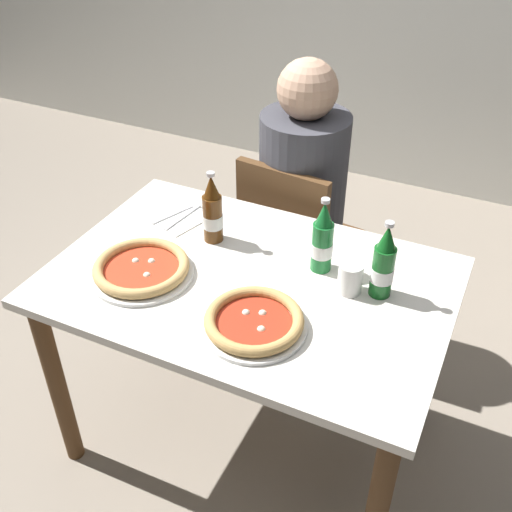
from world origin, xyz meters
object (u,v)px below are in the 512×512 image
object	(u,v)px
dining_table_main	(249,307)
beer_bottle_right	(383,265)
pizza_marinara_far	(254,322)
napkin_with_cutlery	(178,217)
chair_behind_table	(294,240)
paper_cup	(350,278)
beer_bottle_center	(322,240)
beer_bottle_left	(212,212)
pizza_margherita_near	(142,269)
diner_seated	(301,214)

from	to	relation	value
dining_table_main	beer_bottle_right	distance (m)	0.44
pizza_marinara_far	napkin_with_cutlery	size ratio (longest dim) A/B	1.31
chair_behind_table	pizza_marinara_far	size ratio (longest dim) A/B	2.90
chair_behind_table	paper_cup	xyz separation A→B (m)	(0.39, -0.54, 0.32)
chair_behind_table	beer_bottle_center	xyz separation A→B (m)	(0.27, -0.47, 0.37)
pizza_marinara_far	paper_cup	world-z (taller)	paper_cup
beer_bottle_left	beer_bottle_center	distance (m)	0.37
beer_bottle_left	napkin_with_cutlery	world-z (taller)	beer_bottle_left
chair_behind_table	pizza_margherita_near	bearing A→B (deg)	80.89
chair_behind_table	beer_bottle_center	distance (m)	0.66
dining_table_main	chair_behind_table	size ratio (longest dim) A/B	1.41
beer_bottle_center	paper_cup	distance (m)	0.14
pizza_marinara_far	dining_table_main	bearing A→B (deg)	119.66
pizza_marinara_far	beer_bottle_center	world-z (taller)	beer_bottle_center
pizza_margherita_near	pizza_marinara_far	size ratio (longest dim) A/B	1.08
chair_behind_table	pizza_marinara_far	bearing A→B (deg)	110.93
pizza_marinara_far	pizza_margherita_near	bearing A→B (deg)	170.56
dining_table_main	beer_bottle_right	bearing A→B (deg)	14.81
chair_behind_table	beer_bottle_right	size ratio (longest dim) A/B	3.44
beer_bottle_left	diner_seated	bearing A→B (deg)	78.36
diner_seated	beer_bottle_left	bearing A→B (deg)	-101.64
dining_table_main	napkin_with_cutlery	world-z (taller)	napkin_with_cutlery
pizza_margherita_near	paper_cup	world-z (taller)	paper_cup
pizza_margherita_near	napkin_with_cutlery	world-z (taller)	pizza_margherita_near
beer_bottle_right	chair_behind_table	bearing A→B (deg)	132.69
beer_bottle_center	napkin_with_cutlery	world-z (taller)	beer_bottle_center
diner_seated	paper_cup	bearing A→B (deg)	-57.13
pizza_margherita_near	paper_cup	distance (m)	0.62
paper_cup	dining_table_main	bearing A→B (deg)	-165.96
beer_bottle_left	beer_bottle_right	world-z (taller)	same
pizza_marinara_far	paper_cup	bearing A→B (deg)	55.12
pizza_margherita_near	beer_bottle_left	distance (m)	0.29
beer_bottle_left	paper_cup	world-z (taller)	beer_bottle_left
dining_table_main	chair_behind_table	bearing A→B (deg)	99.01
pizza_margherita_near	beer_bottle_left	world-z (taller)	beer_bottle_left
pizza_marinara_far	beer_bottle_right	xyz separation A→B (m)	(0.27, 0.29, 0.08)
beer_bottle_right	pizza_marinara_far	bearing A→B (deg)	-132.74
pizza_marinara_far	paper_cup	size ratio (longest dim) A/B	3.09
chair_behind_table	diner_seated	xyz separation A→B (m)	(0.01, 0.05, 0.10)
pizza_marinara_far	napkin_with_cutlery	world-z (taller)	pizza_marinara_far
pizza_margherita_near	beer_bottle_right	world-z (taller)	beer_bottle_right
dining_table_main	napkin_with_cutlery	distance (m)	0.44
beer_bottle_left	dining_table_main	bearing A→B (deg)	-35.23
paper_cup	napkin_with_cutlery	bearing A→B (deg)	168.96
beer_bottle_right	napkin_with_cutlery	bearing A→B (deg)	172.14
dining_table_main	beer_bottle_left	world-z (taller)	beer_bottle_left
pizza_margherita_near	beer_bottle_center	xyz separation A→B (m)	(0.48, 0.26, 0.08)
chair_behind_table	beer_bottle_center	world-z (taller)	beer_bottle_center
pizza_margherita_near	beer_bottle_left	bearing A→B (deg)	67.82
chair_behind_table	napkin_with_cutlery	xyz separation A→B (m)	(-0.28, -0.41, 0.27)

